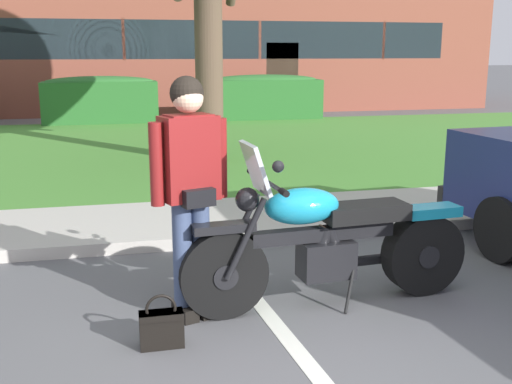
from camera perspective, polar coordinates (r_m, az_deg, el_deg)
name	(u,v)px	position (r m, az deg, el deg)	size (l,w,h in m)	color
curb_strip	(236,238)	(6.12, -1.88, -4.24)	(60.00, 0.20, 0.12)	#B7B2A8
concrete_walk	(221,217)	(6.92, -3.26, -2.37)	(60.00, 1.50, 0.08)	#B7B2A8
grass_lawn	(174,148)	(12.01, -7.61, 4.04)	(60.00, 8.97, 0.06)	#478433
stall_stripe_1	(324,383)	(3.72, 6.27, -17.17)	(0.12, 4.40, 0.01)	silver
motorcycle	(339,241)	(4.62, 7.66, -4.51)	(2.24, 0.82, 1.26)	black
rider_person	(190,181)	(4.26, -6.13, 1.02)	(0.55, 0.37, 1.70)	black
handbag	(162,326)	(4.09, -8.73, -12.14)	(0.28, 0.13, 0.36)	black
hedge_center_left	(100,99)	(16.40, -14.20, 8.31)	(2.87, 0.90, 1.24)	#286028
hedge_center_right	(264,97)	(16.89, 0.73, 8.82)	(3.10, 0.90, 1.24)	#286028
brick_building	(121,44)	(23.16, -12.42, 13.19)	(23.58, 9.81, 4.15)	brown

